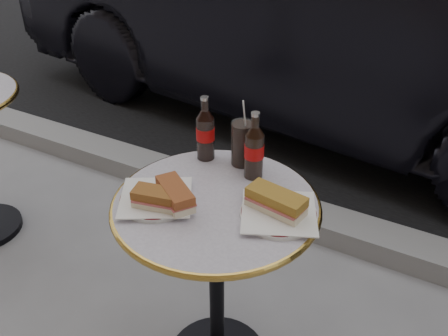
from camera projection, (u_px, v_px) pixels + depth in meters
The scene contains 12 objects.
asphalt_road at pixel (438, 23), 5.56m from camera, with size 40.00×8.00×0.00m, color black.
curb at pixel (306, 219), 2.50m from camera, with size 40.00×0.20×0.12m, color gray.
bistro_table at pixel (217, 290), 1.66m from camera, with size 0.62×0.62×0.73m, color #BAB2C4, non-canonical shape.
plate_left at pixel (156, 199), 1.46m from camera, with size 0.22×0.22×0.01m, color silver.
plate_right at pixel (279, 214), 1.40m from camera, with size 0.22×0.22×0.01m, color silver.
sandwich_left_a at pixel (159, 200), 1.41m from camera, with size 0.15×0.07×0.05m, color brown.
sandwich_left_b at pixel (175, 195), 1.43m from camera, with size 0.15×0.07×0.05m, color brown.
sandwich_right at pixel (276, 202), 1.39m from camera, with size 0.17×0.08×0.06m, color olive.
cola_bottle_left at pixel (205, 128), 1.62m from camera, with size 0.06×0.06×0.22m, color black, non-canonical shape.
cola_bottle_right at pixel (254, 145), 1.52m from camera, with size 0.06×0.06×0.22m, color black, non-canonical shape.
cola_glass at pixel (242, 143), 1.61m from camera, with size 0.07×0.07×0.15m, color black.
parked_car at pixel (333, 9), 3.21m from camera, with size 4.59×1.59×1.51m, color black.
Camera 1 is at (0.60, -1.03, 1.60)m, focal length 40.00 mm.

